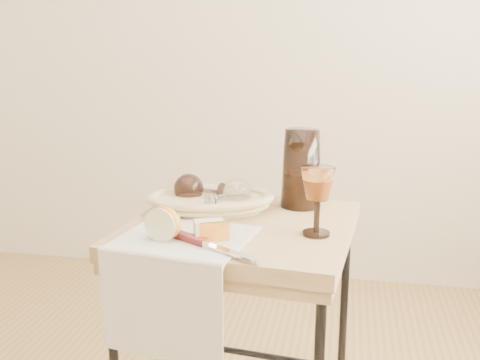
% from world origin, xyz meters
% --- Properties ---
extents(wall_back, '(3.60, 0.00, 2.70)m').
position_xyz_m(wall_back, '(0.00, 1.80, 1.35)').
color(wall_back, beige).
rests_on(wall_back, ground).
extents(side_table, '(0.63, 0.63, 0.73)m').
position_xyz_m(side_table, '(0.48, 0.43, 0.37)').
color(side_table, brown).
rests_on(side_table, floor).
extents(tea_towel, '(0.35, 0.32, 0.01)m').
position_xyz_m(tea_towel, '(0.37, 0.26, 0.74)').
color(tea_towel, white).
rests_on(tea_towel, side_table).
extents(bread_basket, '(0.36, 0.29, 0.05)m').
position_xyz_m(bread_basket, '(0.38, 0.51, 0.76)').
color(bread_basket, tan).
rests_on(bread_basket, side_table).
extents(goblet_lying_a, '(0.16, 0.12, 0.09)m').
position_xyz_m(goblet_lying_a, '(0.35, 0.52, 0.79)').
color(goblet_lying_a, '#3E251F').
rests_on(goblet_lying_a, bread_basket).
extents(goblet_lying_b, '(0.15, 0.16, 0.08)m').
position_xyz_m(goblet_lying_b, '(0.43, 0.49, 0.79)').
color(goblet_lying_b, white).
rests_on(goblet_lying_b, bread_basket).
extents(pitcher, '(0.22, 0.28, 0.27)m').
position_xyz_m(pitcher, '(0.63, 0.60, 0.85)').
color(pitcher, black).
rests_on(pitcher, side_table).
extents(wine_goblet, '(0.09, 0.09, 0.18)m').
position_xyz_m(wine_goblet, '(0.69, 0.35, 0.82)').
color(wine_goblet, white).
rests_on(wine_goblet, side_table).
extents(apple_half, '(0.10, 0.06, 0.08)m').
position_xyz_m(apple_half, '(0.33, 0.24, 0.78)').
color(apple_half, red).
rests_on(apple_half, tea_towel).
extents(apple_wedge, '(0.08, 0.06, 0.05)m').
position_xyz_m(apple_wedge, '(0.44, 0.26, 0.76)').
color(apple_wedge, beige).
rests_on(apple_wedge, tea_towel).
extents(table_knife, '(0.23, 0.15, 0.02)m').
position_xyz_m(table_knife, '(0.46, 0.20, 0.75)').
color(table_knife, silver).
rests_on(table_knife, tea_towel).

